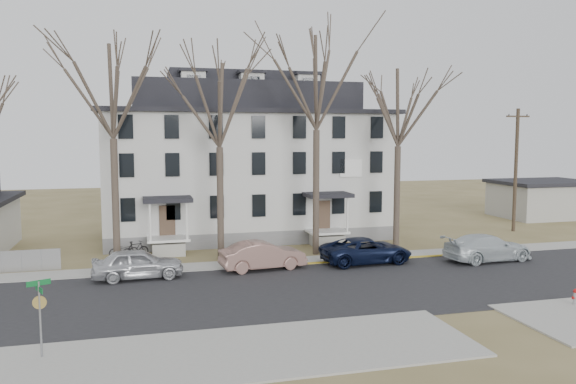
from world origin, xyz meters
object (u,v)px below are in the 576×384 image
object	(u,v)px
tree_mid_left	(219,99)
car_silver	(138,264)
tree_mid_right	(399,102)
tree_far_left	(112,84)
utility_pole_far	(516,168)
bicycle_left	(124,250)
bicycle_right	(135,250)
car_white	(487,248)
street_sign	(40,307)
fire_hydrant	(576,297)
tree_center	(317,76)
boarding_house	(245,163)
car_navy	(366,251)
car_tan	(263,256)

from	to	relation	value
tree_mid_left	car_silver	size ratio (longest dim) A/B	2.75
tree_mid_right	car_silver	bearing A→B (deg)	-167.59
tree_far_left	car_silver	distance (m)	10.27
utility_pole_far	car_silver	bearing A→B (deg)	-164.62
bicycle_left	bicycle_right	distance (m)	0.77
tree_far_left	bicycle_right	bearing A→B (deg)	57.15
car_white	street_sign	bearing A→B (deg)	106.99
bicycle_left	bicycle_right	bearing A→B (deg)	-123.52
car_white	bicycle_right	distance (m)	21.16
car_white	bicycle_right	size ratio (longest dim) A/B	3.11
fire_hydrant	street_sign	size ratio (longest dim) A/B	0.29
tree_mid_left	tree_mid_right	xyz separation A→B (m)	(11.50, 0.00, 0.00)
bicycle_left	tree_center	bearing A→B (deg)	-105.77
tree_far_left	car_silver	xyz separation A→B (m)	(1.18, -3.59, -9.55)
bicycle_right	boarding_house	bearing A→B (deg)	-77.22
tree_mid_left	bicycle_left	world-z (taller)	tree_mid_left
tree_mid_left	street_sign	xyz separation A→B (m)	(-7.90, -13.58, -7.82)
tree_far_left	bicycle_right	distance (m)	9.99
bicycle_left	tree_mid_left	bearing A→B (deg)	-114.98
car_white	bicycle_left	world-z (taller)	car_white
tree_mid_right	car_navy	bearing A→B (deg)	-136.71
car_white	bicycle_left	xyz separation A→B (m)	(-20.95, 6.40, -0.32)
utility_pole_far	street_sign	xyz separation A→B (m)	(-31.40, -17.78, -3.12)
boarding_house	bicycle_right	xyz separation A→B (m)	(-8.00, -6.61, -4.86)
car_silver	fire_hydrant	bearing A→B (deg)	-120.56
tree_far_left	tree_mid_left	xyz separation A→B (m)	(6.00, 0.00, -0.74)
boarding_house	bicycle_right	world-z (taller)	boarding_house
utility_pole_far	bicycle_left	xyz separation A→B (m)	(-29.19, -2.31, -4.44)
tree_center	street_sign	world-z (taller)	tree_center
tree_mid_left	car_navy	distance (m)	12.41
utility_pole_far	car_white	world-z (taller)	utility_pole_far
boarding_house	tree_mid_right	bearing A→B (deg)	-43.81
street_sign	tree_mid_left	bearing A→B (deg)	35.52
bicycle_left	bicycle_right	xyz separation A→B (m)	(0.68, -0.35, 0.06)
tree_far_left	car_silver	world-z (taller)	tree_far_left
fire_hydrant	car_navy	bearing A→B (deg)	119.78
fire_hydrant	car_silver	bearing A→B (deg)	152.63
tree_center	fire_hydrant	distance (m)	18.69
tree_mid_right	car_tan	xyz separation A→B (m)	(-9.61, -3.22, -8.82)
utility_pole_far	street_sign	bearing A→B (deg)	-150.49
bicycle_right	car_silver	bearing A→B (deg)	155.29
street_sign	boarding_house	bearing A→B (deg)	39.07
tree_far_left	street_sign	distance (m)	16.16
car_white	street_sign	size ratio (longest dim) A/B	2.00
tree_mid_right	bicycle_left	bearing A→B (deg)	173.72
car_white	fire_hydrant	world-z (taller)	car_white
tree_center	car_white	xyz separation A→B (m)	(9.27, -4.51, -10.30)
bicycle_right	car_navy	bearing A→B (deg)	-136.86
tree_center	tree_mid_right	bearing A→B (deg)	0.00
tree_center	street_sign	xyz separation A→B (m)	(-13.90, -13.58, -9.30)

